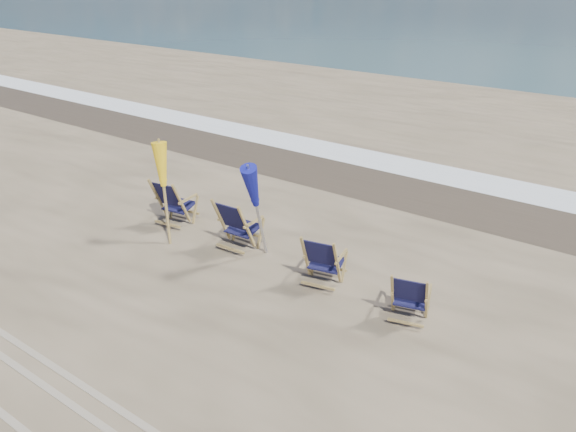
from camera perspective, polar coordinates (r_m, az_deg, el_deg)
name	(u,v)px	position (r m, az deg, el deg)	size (l,w,h in m)	color
surf_foam	(420,169)	(15.55, 13.27, 4.63)	(200.00, 1.40, 0.01)	silver
wet_sand_strip	(395,186)	(14.26, 10.87, 3.00)	(200.00, 2.60, 0.00)	#42362A
tire_tracks	(51,420)	(7.90, -22.93, -18.52)	(80.00, 1.30, 0.01)	gray
beach_chair_0	(182,206)	(11.73, -10.76, 1.05)	(0.70, 0.79, 1.09)	#121234
beach_chair_1	(247,229)	(10.53, -4.22, -1.37)	(0.71, 0.80, 1.11)	#121234
beach_chair_2	(337,265)	(9.43, 5.00, -5.00)	(0.65, 0.73, 1.02)	#121234
beach_chair_3	(426,302)	(8.79, 13.87, -8.49)	(0.59, 0.67, 0.93)	#121234
umbrella_yellow	(162,171)	(10.95, -12.64, 4.50)	(0.30, 0.30, 2.01)	olive
umbrella_blue	(258,182)	(9.89, -3.07, 3.51)	(0.30, 0.30, 2.12)	#A5A5AD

